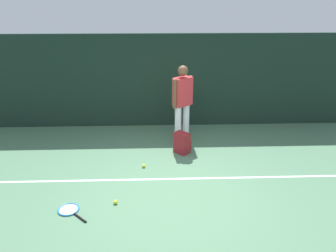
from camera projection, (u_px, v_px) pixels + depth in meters
The scene contains 8 objects.
ground_plane at pixel (169, 190), 5.55m from camera, with size 12.00×12.00×0.00m, color #4C7556.
back_fence at pixel (164, 81), 7.92m from camera, with size 10.00×0.10×2.22m, color #192D23.
court_line at pixel (168, 179), 5.88m from camera, with size 9.00×0.05×0.00m, color white.
tennis_player at pixel (182, 100), 7.02m from camera, with size 0.45×0.42×1.70m.
tennis_racket at pixel (70, 210), 5.02m from camera, with size 0.57×0.55×0.03m.
backpack at pixel (182, 143), 6.79m from camera, with size 0.38×0.38×0.44m.
tennis_ball_near_player at pixel (115, 202), 5.18m from camera, with size 0.07×0.07×0.07m, color #CCE033.
tennis_ball_by_fence at pixel (144, 166), 6.27m from camera, with size 0.07×0.07×0.07m, color #CCE033.
Camera 1 is at (-0.19, -4.74, 3.07)m, focal length 35.43 mm.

